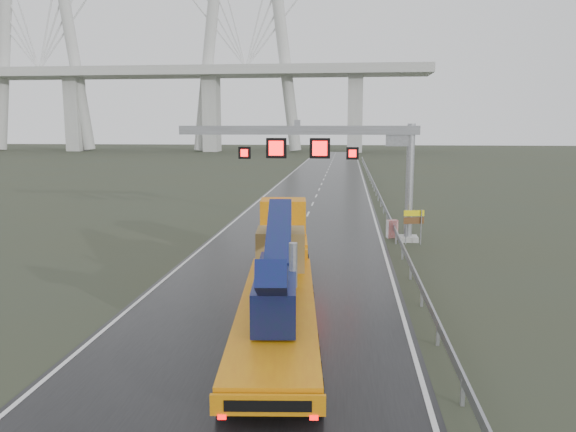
# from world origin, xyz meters

# --- Properties ---
(ground) EXTENTS (400.00, 400.00, 0.00)m
(ground) POSITION_xyz_m (0.00, 0.00, 0.00)
(ground) COLOR #353827
(ground) RESTS_ON ground
(road) EXTENTS (11.00, 200.00, 0.02)m
(road) POSITION_xyz_m (0.00, 40.00, 0.01)
(road) COLOR black
(road) RESTS_ON ground
(guardrail) EXTENTS (0.20, 140.00, 1.40)m
(guardrail) POSITION_xyz_m (6.10, 30.00, 0.70)
(guardrail) COLOR gray
(guardrail) RESTS_ON ground
(sign_gantry) EXTENTS (14.90, 1.20, 7.42)m
(sign_gantry) POSITION_xyz_m (2.10, 17.99, 5.61)
(sign_gantry) COLOR silver
(sign_gantry) RESTS_ON ground
(heavy_haul_truck) EXTENTS (4.07, 17.50, 4.08)m
(heavy_haul_truck) POSITION_xyz_m (0.45, 5.14, 1.58)
(heavy_haul_truck) COLOR #CB6B0B
(heavy_haul_truck) RESTS_ON ground
(exit_sign_pair) EXTENTS (1.22, 0.28, 2.12)m
(exit_sign_pair) POSITION_xyz_m (7.11, 17.00, 1.48)
(exit_sign_pair) COLOR gray
(exit_sign_pair) RESTS_ON ground
(striped_barrier) EXTENTS (0.76, 0.59, 1.14)m
(striped_barrier) POSITION_xyz_m (6.00, 18.93, 0.57)
(striped_barrier) COLOR red
(striped_barrier) RESTS_ON ground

